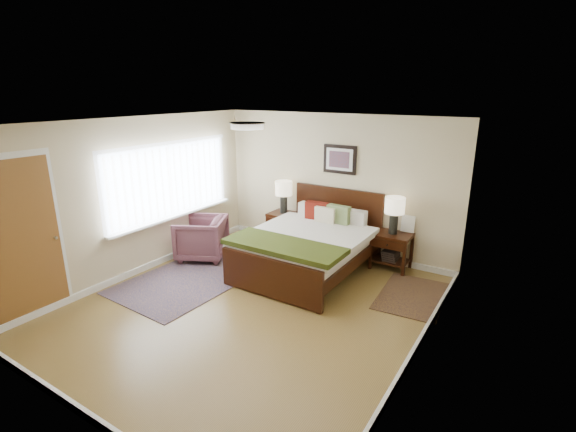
# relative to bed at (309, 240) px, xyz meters

# --- Properties ---
(floor) EXTENTS (5.00, 5.00, 0.00)m
(floor) POSITION_rel_bed_xyz_m (-0.09, -1.41, -0.55)
(floor) COLOR brown
(floor) RESTS_ON ground
(back_wall) EXTENTS (4.50, 0.04, 2.50)m
(back_wall) POSITION_rel_bed_xyz_m (-0.09, 1.09, 0.70)
(back_wall) COLOR #C8B991
(back_wall) RESTS_ON ground
(front_wall) EXTENTS (4.50, 0.04, 2.50)m
(front_wall) POSITION_rel_bed_xyz_m (-0.09, -3.91, 0.70)
(front_wall) COLOR #C8B991
(front_wall) RESTS_ON ground
(left_wall) EXTENTS (0.04, 5.00, 2.50)m
(left_wall) POSITION_rel_bed_xyz_m (-2.34, -1.41, 0.70)
(left_wall) COLOR #C8B991
(left_wall) RESTS_ON ground
(right_wall) EXTENTS (0.04, 5.00, 2.50)m
(right_wall) POSITION_rel_bed_xyz_m (2.16, -1.41, 0.70)
(right_wall) COLOR #C8B991
(right_wall) RESTS_ON ground
(ceiling) EXTENTS (4.50, 5.00, 0.02)m
(ceiling) POSITION_rel_bed_xyz_m (-0.09, -1.41, 1.95)
(ceiling) COLOR white
(ceiling) RESTS_ON back_wall
(window) EXTENTS (0.11, 2.72, 1.32)m
(window) POSITION_rel_bed_xyz_m (-2.29, -0.71, 0.83)
(window) COLOR silver
(window) RESTS_ON left_wall
(door) EXTENTS (0.06, 1.00, 2.18)m
(door) POSITION_rel_bed_xyz_m (-2.32, -3.16, 0.52)
(door) COLOR silver
(door) RESTS_ON ground
(ceil_fixture) EXTENTS (0.44, 0.44, 0.08)m
(ceil_fixture) POSITION_rel_bed_xyz_m (-0.09, -1.41, 1.92)
(ceil_fixture) COLOR white
(ceil_fixture) RESTS_ON ceiling
(bed) EXTENTS (1.82, 2.21, 1.19)m
(bed) POSITION_rel_bed_xyz_m (0.00, 0.00, 0.00)
(bed) COLOR black
(bed) RESTS_ON ground
(wall_art) EXTENTS (0.62, 0.05, 0.50)m
(wall_art) POSITION_rel_bed_xyz_m (0.00, 1.06, 1.17)
(wall_art) COLOR black
(wall_art) RESTS_ON back_wall
(nightstand_left) EXTENTS (0.53, 0.48, 0.63)m
(nightstand_left) POSITION_rel_bed_xyz_m (-1.04, 0.84, -0.04)
(nightstand_left) COLOR black
(nightstand_left) RESTS_ON ground
(nightstand_right) EXTENTS (0.62, 0.46, 0.61)m
(nightstand_right) POSITION_rel_bed_xyz_m (1.10, 0.85, -0.18)
(nightstand_right) COLOR black
(nightstand_right) RESTS_ON ground
(lamp_left) EXTENTS (0.32, 0.32, 0.61)m
(lamp_left) POSITION_rel_bed_xyz_m (-1.04, 0.86, 0.51)
(lamp_left) COLOR black
(lamp_left) RESTS_ON nightstand_left
(lamp_right) EXTENTS (0.32, 0.32, 0.61)m
(lamp_right) POSITION_rel_bed_xyz_m (1.10, 0.86, 0.49)
(lamp_right) COLOR black
(lamp_right) RESTS_ON nightstand_right
(armchair) EXTENTS (1.09, 1.08, 0.75)m
(armchair) POSITION_rel_bed_xyz_m (-1.89, -0.50, -0.17)
(armchair) COLOR brown
(armchair) RESTS_ON ground
(rug_persian) EXTENTS (1.60, 2.20, 0.01)m
(rug_persian) POSITION_rel_bed_xyz_m (-1.44, -1.32, -0.54)
(rug_persian) COLOR #0E1646
(rug_persian) RESTS_ON ground
(rug_navy) EXTENTS (0.98, 1.38, 0.01)m
(rug_navy) POSITION_rel_bed_xyz_m (1.71, 0.07, -0.54)
(rug_navy) COLOR black
(rug_navy) RESTS_ON ground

